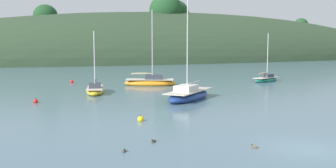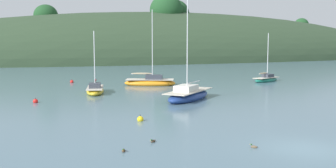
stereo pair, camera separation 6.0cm
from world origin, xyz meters
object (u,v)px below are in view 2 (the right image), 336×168
mooring_buoy_outer (35,101)px  duck_straggler (153,141)px  sailboat_white_near (266,79)px  mooring_buoy_channel (72,82)px  mooring_buoy_inner (140,119)px  duck_lead (254,147)px  sailboat_blue_center (95,90)px  sailboat_grey_yawl (188,95)px  sailboat_red_portside (150,82)px  duck_trailing (124,151)px

mooring_buoy_outer → duck_straggler: mooring_buoy_outer is taller
sailboat_white_near → mooring_buoy_outer: bearing=-164.7°
mooring_buoy_channel → mooring_buoy_outer: size_ratio=1.00×
mooring_buoy_inner → duck_lead: (3.57, -8.46, -0.07)m
sailboat_blue_center → duck_lead: sailboat_blue_center is taller
sailboat_blue_center → mooring_buoy_outer: (-5.99, -4.36, -0.21)m
sailboat_grey_yawl → mooring_buoy_outer: bearing=167.3°
duck_straggler → sailboat_blue_center: bearing=88.7°
duck_straggler → mooring_buoy_outer: bearing=108.7°
mooring_buoy_channel → duck_straggler: (0.60, -31.86, -0.07)m
duck_lead → mooring_buoy_outer: bearing=117.6°
duck_straggler → sailboat_red_portside: bearing=72.7°
sailboat_white_near → duck_straggler: size_ratio=16.60×
sailboat_grey_yawl → mooring_buoy_inner: sailboat_grey_yawl is taller
duck_trailing → mooring_buoy_outer: bearing=101.5°
duck_lead → duck_straggler: (-4.50, 2.84, 0.00)m
mooring_buoy_outer → mooring_buoy_inner: 12.52m
sailboat_blue_center → duck_straggler: (-0.47, -20.71, -0.28)m
mooring_buoy_inner → duck_trailing: size_ratio=1.30×
sailboat_red_portside → mooring_buoy_channel: sailboat_red_portside is taller
sailboat_red_portside → duck_trailing: sailboat_red_portside is taller
sailboat_grey_yawl → sailboat_white_near: bearing=34.6°
sailboat_red_portside → duck_lead: size_ratio=24.25×
sailboat_blue_center → duck_lead: bearing=-80.3°
sailboat_grey_yawl → duck_straggler: (-7.78, -13.35, -0.37)m
sailboat_blue_center → duck_straggler: size_ratio=16.77×
sailboat_grey_yawl → sailboat_blue_center: (-7.31, 7.36, -0.08)m
sailboat_grey_yawl → mooring_buoy_inner: (-6.86, -7.74, -0.30)m
duck_lead → duck_trailing: bearing=166.0°
duck_straggler → sailboat_white_near: bearing=45.8°
mooring_buoy_outer → duck_lead: mooring_buoy_outer is taller
mooring_buoy_inner → duck_lead: size_ratio=1.41×
sailboat_red_portside → mooring_buoy_inner: sailboat_red_portside is taller
duck_straggler → duck_lead: bearing=-32.3°
sailboat_red_portside → sailboat_blue_center: (-7.49, -4.78, -0.06)m
mooring_buoy_channel → duck_lead: 35.07m
sailboat_red_portside → sailboat_grey_yawl: bearing=-90.9°
mooring_buoy_channel → mooring_buoy_outer: same height
sailboat_blue_center → mooring_buoy_channel: sailboat_blue_center is taller
sailboat_white_near → duck_lead: bearing=-125.2°
sailboat_grey_yawl → mooring_buoy_outer: size_ratio=18.08×
sailboat_blue_center → mooring_buoy_inner: 15.10m
sailboat_red_portside → duck_trailing: (-9.89, -26.72, -0.34)m
sailboat_red_portside → duck_straggler: sailboat_red_portside is taller
sailboat_red_portside → mooring_buoy_inner: 21.08m
sailboat_blue_center → mooring_buoy_channel: size_ratio=12.17×
mooring_buoy_channel → sailboat_grey_yawl: bearing=-65.6°
sailboat_grey_yawl → sailboat_blue_center: 10.37m
sailboat_red_portside → sailboat_blue_center: 8.88m
mooring_buoy_channel → sailboat_red_portside: bearing=-36.6°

